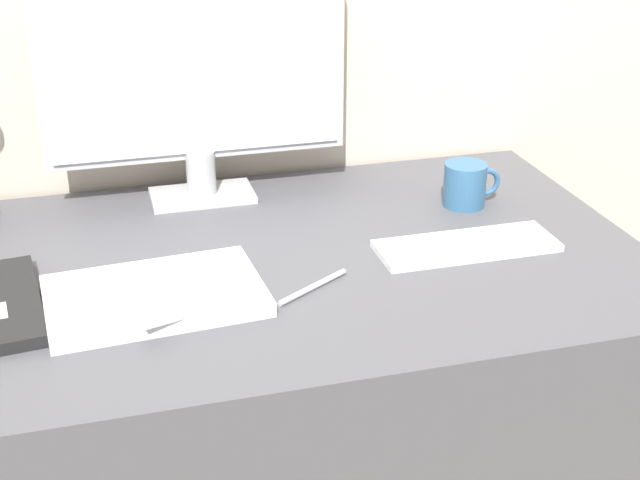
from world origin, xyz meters
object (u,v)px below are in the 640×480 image
Objects in this scene: keyboard at (467,245)px; laptop at (155,296)px; monitor at (195,72)px; coffee_mug at (466,184)px; pen at (313,287)px; ereader at (161,291)px.

laptop is (-0.52, -0.05, 0.00)m from keyboard.
coffee_mug is at bearing -19.21° from monitor.
pen is at bearing -75.20° from monitor.
ereader reaches higher than laptop.
keyboard reaches higher than pen.
ereader is at bearing -67.70° from laptop.
keyboard is 0.52m from laptop.
coffee_mug is (0.08, 0.18, 0.03)m from keyboard.
pen is at bearing -145.54° from coffee_mug.
monitor is 2.86× the size of ereader.
monitor is 0.47m from ereader.
monitor is 0.57m from keyboard.
pen is (0.24, -0.02, -0.01)m from laptop.
keyboard is 0.20m from coffee_mug.
pen is (-0.36, -0.25, -0.04)m from coffee_mug.
monitor reaches higher than pen.
pen is at bearing -166.45° from keyboard.
coffee_mug is (0.47, -0.16, -0.20)m from monitor.
keyboard is 1.57× the size of ereader.
laptop is at bearing 174.51° from pen.
monitor is at bearing 104.80° from pen.
laptop is 3.00× the size of coffee_mug.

